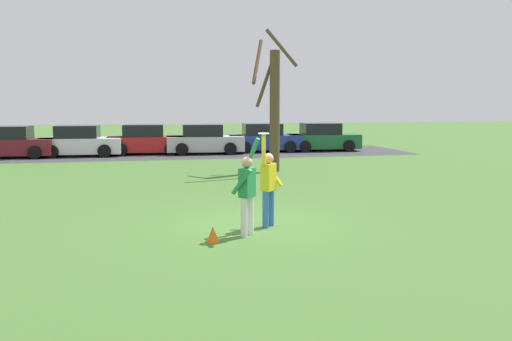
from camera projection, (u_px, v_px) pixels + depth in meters
The scene contains 13 objects.
ground_plane at pixel (255, 225), 12.36m from camera, with size 120.00×120.00×0.00m, color #426B2D.
person_catcher at pixel (268, 183), 12.10m from camera, with size 0.55×0.57×2.08m.
person_defender at pixel (247, 189), 11.28m from camera, with size 0.64×0.66×2.05m.
frisbee_disc at pixel (264, 134), 11.77m from camera, with size 0.24×0.24×0.02m, color white.
parked_car_maroon at pixel (11, 143), 27.47m from camera, with size 4.20×2.23×1.59m.
parked_car_white at pixel (80, 142), 28.28m from camera, with size 4.20×2.23×1.59m.
parked_car_red at pixel (146, 141), 29.44m from camera, with size 4.20×2.23×1.59m.
parked_car_silver at pixel (204, 140), 29.64m from camera, with size 4.20×2.23×1.59m.
parked_car_blue at pixel (264, 139), 30.91m from camera, with size 4.20×2.23×1.59m.
parked_car_green at pixel (322, 138), 31.50m from camera, with size 4.20×2.23×1.59m.
parking_strip at pixel (178, 154), 29.68m from camera, with size 25.41×6.40×0.01m, color #38383D.
bare_tree_tall at pixel (274, 105), 21.80m from camera, with size 1.82×1.83×5.53m.
field_cone_orange at pixel (213, 234), 10.85m from camera, with size 0.26×0.26×0.32m, color orange.
Camera 1 is at (-2.53, -11.85, 2.75)m, focal length 38.49 mm.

